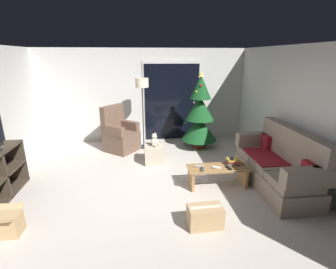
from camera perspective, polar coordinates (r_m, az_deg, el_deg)
The scene contains 20 objects.
ground_plane at distance 4.43m, azimuth -4.16°, elevation -13.51°, with size 7.00×7.00×0.00m, color #BCB2A8.
wall_back at distance 6.93m, azimuth -5.72°, elevation 8.92°, with size 5.72×0.12×2.50m, color silver.
wall_right at distance 4.95m, azimuth 30.74°, elevation 3.03°, with size 0.12×6.00×2.50m, color silver.
patio_door_frame at distance 6.95m, azimuth 0.87°, elevation 7.77°, with size 1.60×0.02×2.20m, color silver.
patio_door_glass at distance 6.94m, azimuth 0.89°, elevation 7.34°, with size 1.50×0.02×2.10m, color black.
couch at distance 4.91m, azimuth 24.06°, elevation -6.63°, with size 0.81×1.95×1.08m.
coffee_table at distance 4.64m, azimuth 11.38°, elevation -8.73°, with size 1.10×0.40×0.38m.
remote_graphite at distance 4.43m, azimuth 7.89°, elevation -7.91°, with size 0.04×0.16×0.02m, color #333338.
remote_black at distance 4.56m, azimuth 13.86°, elevation -7.49°, with size 0.04×0.16×0.02m, color black.
remote_white at distance 4.54m, azimuth 11.16°, elevation -7.43°, with size 0.04×0.16×0.02m, color silver.
remote_silver at distance 4.54m, azimuth 7.16°, elevation -7.25°, with size 0.04×0.16×0.02m, color #ADADB2.
book_stack at distance 4.73m, azimuth 14.68°, elevation -6.06°, with size 0.26×0.20×0.11m.
cell_phone at distance 4.69m, azimuth 14.49°, elevation -5.42°, with size 0.07×0.14×0.01m, color black.
christmas_tree at distance 6.32m, azimuth 7.31°, elevation 4.40°, with size 0.91×0.91×1.94m.
armchair at distance 6.31m, azimuth -11.02°, elevation -0.11°, with size 0.96×0.96×1.13m.
floor_lamp at distance 6.18m, azimuth -5.98°, elevation 10.25°, with size 0.32×0.32×1.78m.
ottoman at distance 5.55m, azimuth -3.12°, elevation -4.50°, with size 0.44×0.44×0.40m, color #B2A893.
teddy_bear_cream at distance 5.43m, azimuth -3.10°, elevation -1.39°, with size 0.21×0.22×0.29m.
cardboard_box_open_near_shelf at distance 4.10m, azimuth -33.30°, elevation -16.97°, with size 0.38×0.44×0.35m.
cardboard_box_taped_mid_floor at distance 3.66m, azimuth 8.56°, elevation -18.23°, with size 0.49×0.29×0.31m.
Camera 1 is at (-0.15, -3.79, 2.28)m, focal length 26.41 mm.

